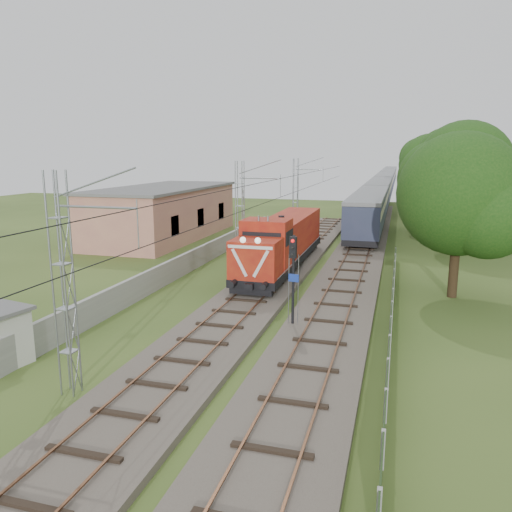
% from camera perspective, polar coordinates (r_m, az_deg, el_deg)
% --- Properties ---
extents(ground, '(140.00, 140.00, 0.00)m').
position_cam_1_polar(ground, '(25.15, -3.68, -8.19)').
color(ground, '#34491B').
rests_on(ground, ground).
extents(track_main, '(4.20, 70.00, 0.45)m').
position_cam_1_polar(track_main, '(31.46, 0.61, -3.72)').
color(track_main, '#6B6054').
rests_on(track_main, ground).
extents(track_side, '(4.20, 80.00, 0.45)m').
position_cam_1_polar(track_side, '(43.17, 11.67, 0.27)').
color(track_side, '#6B6054').
rests_on(track_side, ground).
extents(catenary, '(3.31, 70.00, 8.00)m').
position_cam_1_polar(catenary, '(36.25, -1.77, 4.56)').
color(catenary, gray).
rests_on(catenary, ground).
extents(boundary_wall, '(0.25, 40.00, 1.50)m').
position_cam_1_polar(boundary_wall, '(38.01, -6.85, -0.23)').
color(boundary_wall, '#9E9E99').
rests_on(boundary_wall, ground).
extents(station_building, '(8.40, 20.40, 5.22)m').
position_cam_1_polar(station_building, '(52.01, -10.44, 4.96)').
color(station_building, tan).
rests_on(station_building, ground).
extents(fence, '(0.12, 32.00, 1.20)m').
position_cam_1_polar(fence, '(26.46, 15.25, -6.21)').
color(fence, black).
rests_on(fence, ground).
extents(locomotive, '(2.96, 16.93, 4.30)m').
position_cam_1_polar(locomotive, '(36.55, 3.06, 1.71)').
color(locomotive, black).
rests_on(locomotive, ground).
extents(coach_rake, '(3.28, 122.48, 3.79)m').
position_cam_1_polar(coach_rake, '(104.11, 14.47, 8.09)').
color(coach_rake, black).
rests_on(coach_rake, ground).
extents(signal_post, '(0.52, 0.40, 4.71)m').
position_cam_1_polar(signal_post, '(24.02, 4.26, -1.11)').
color(signal_post, black).
rests_on(signal_post, ground).
extents(tree_a, '(7.57, 7.21, 9.81)m').
position_cam_1_polar(tree_a, '(31.51, 22.44, 6.40)').
color(tree_a, '#3B2D18').
rests_on(tree_a, ground).
extents(tree_b, '(8.79, 8.37, 11.39)m').
position_cam_1_polar(tree_b, '(48.24, 22.80, 9.09)').
color(tree_b, '#3B2D18').
rests_on(tree_b, ground).
extents(tree_c, '(5.99, 5.70, 7.76)m').
position_cam_1_polar(tree_c, '(57.23, 18.94, 7.35)').
color(tree_c, '#3B2D18').
rests_on(tree_c, ground).
extents(tree_d, '(8.60, 8.19, 11.15)m').
position_cam_1_polar(tree_d, '(71.86, 19.36, 9.77)').
color(tree_d, '#3B2D18').
rests_on(tree_d, ground).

